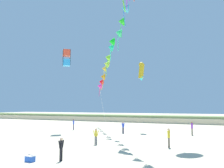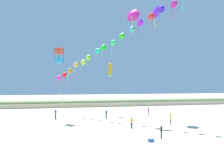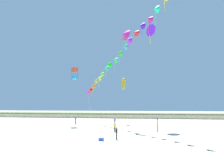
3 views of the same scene
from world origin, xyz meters
The scene contains 14 objects.
ground_plane centered at (0.00, 0.00, 0.00)m, with size 240.00×240.00×0.00m, color beige.
dune_ridge centered at (0.00, 44.39, 0.78)m, with size 120.00×8.13×1.58m.
person_near_left centered at (0.42, 9.36, 0.88)m, with size 0.52×0.27×1.52m.
person_near_right centered at (6.95, 10.68, 0.98)m, with size 0.23×0.60×1.69m.
person_mid_center centered at (-1.04, 19.31, 0.91)m, with size 0.55×0.24×1.57m.
person_far_left centered at (7.61, 20.95, 1.00)m, with size 0.24×0.61×1.73m.
person_far_right centered at (1.65, 2.55, 0.89)m, with size 0.21×0.54×1.54m.
person_far_center centered at (-9.75, 20.33, 0.99)m, with size 0.48×0.49×1.72m.
kite_banner_string centered at (0.93, 14.45, 14.18)m, with size 21.68×28.02×21.33m.
large_kite_low_lead centered at (1.73, 13.00, 16.78)m, with size 2.41×2.43×3.89m.
large_kite_mid_trail centered at (0.46, 22.80, 8.91)m, with size 1.01×0.79×2.80m.
large_kite_high_solo centered at (-9.21, 17.52, 10.69)m, with size 1.49×1.49×2.39m.
large_kite_outer_drift centered at (6.20, 14.85, 18.04)m, with size 2.83×2.88×3.80m.
beach_cooler centered at (-0.01, 1.50, 0.21)m, with size 0.58×0.41×0.46m.
Camera 2 is at (-9.65, -21.61, 5.99)m, focal length 38.00 mm.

